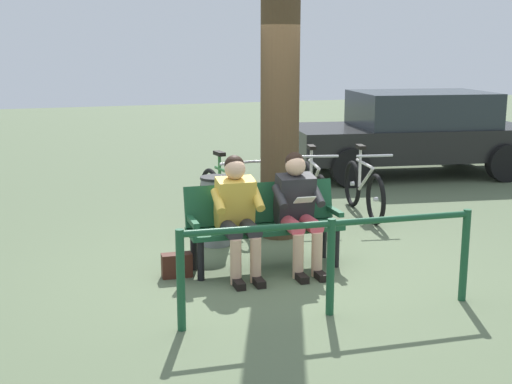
% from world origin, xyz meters
% --- Properties ---
extents(ground_plane, '(40.00, 40.00, 0.00)m').
position_xyz_m(ground_plane, '(0.00, 0.00, 0.00)').
color(ground_plane, '#566647').
extents(bench, '(1.62, 0.53, 0.87)m').
position_xyz_m(bench, '(0.13, -0.15, 0.51)').
color(bench, '#194C2D').
rests_on(bench, ground).
extents(person_reading, '(0.50, 0.77, 1.20)m').
position_xyz_m(person_reading, '(-0.18, 0.02, 0.66)').
color(person_reading, '#262628').
rests_on(person_reading, ground).
extents(person_companion, '(0.50, 0.77, 1.20)m').
position_xyz_m(person_companion, '(0.46, 0.00, 0.66)').
color(person_companion, gold).
rests_on(person_companion, ground).
extents(handbag, '(0.31, 0.16, 0.24)m').
position_xyz_m(handbag, '(1.06, -0.10, 0.12)').
color(handbag, '#3F1E14').
rests_on(handbag, ground).
extents(tree_trunk, '(0.46, 0.46, 4.17)m').
position_xyz_m(tree_trunk, '(-0.44, -1.20, 2.08)').
color(tree_trunk, '#4C3823').
rests_on(tree_trunk, ground).
extents(litter_bin, '(0.35, 0.35, 0.81)m').
position_xyz_m(litter_bin, '(0.39, -1.07, 0.40)').
color(litter_bin, slate).
rests_on(litter_bin, ground).
extents(bicycle_blue, '(0.48, 1.67, 0.94)m').
position_xyz_m(bicycle_blue, '(-1.89, -1.80, 0.36)').
color(bicycle_blue, black).
rests_on(bicycle_blue, ground).
extents(bicycle_black, '(0.54, 1.65, 0.94)m').
position_xyz_m(bicycle_black, '(-1.23, -1.98, 0.36)').
color(bicycle_black, black).
rests_on(bicycle_black, ground).
extents(bicycle_red, '(0.69, 1.60, 0.94)m').
position_xyz_m(bicycle_red, '(-0.60, -1.77, 0.36)').
color(bicycle_red, black).
rests_on(bicycle_red, ground).
extents(bicycle_orange, '(0.48, 1.68, 0.94)m').
position_xyz_m(bicycle_orange, '(0.04, -1.86, 0.36)').
color(bicycle_orange, black).
rests_on(bicycle_orange, ground).
extents(railing_fence, '(2.63, 0.24, 0.85)m').
position_xyz_m(railing_fence, '(0.03, 1.28, 0.58)').
color(railing_fence, '#194C2D').
rests_on(railing_fence, ground).
extents(parked_car, '(4.43, 2.52, 1.47)m').
position_xyz_m(parked_car, '(-4.12, -4.20, 0.77)').
color(parked_car, black).
rests_on(parked_car, ground).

